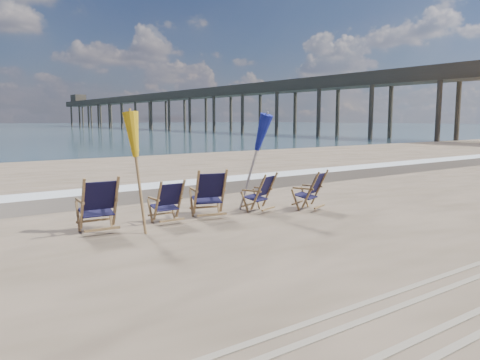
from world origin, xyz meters
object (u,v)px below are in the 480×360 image
Objects in this scene: beach_chair_0 at (116,203)px; fishing_pier at (182,106)px; beach_chair_4 at (320,189)px; beach_chair_3 at (270,191)px; umbrella_yellow at (138,140)px; umbrella_blue at (252,134)px; beach_chair_1 at (181,200)px; beach_chair_2 at (224,193)px.

fishing_pier reaches higher than beach_chair_0.
beach_chair_4 is 80.10m from fishing_pier.
fishing_pier is (36.67, 71.16, 4.19)m from beach_chair_3.
beach_chair_4 is at bearing -3.62° from umbrella_yellow.
beach_chair_3 is at bearing -24.70° from umbrella_blue.
beach_chair_3 is 0.01× the size of fishing_pier.
umbrella_blue is (-0.40, 0.18, 1.36)m from beach_chair_3.
beach_chair_0 is at bearing -21.67° from beach_chair_3.
beach_chair_1 is at bearing -23.09° from beach_chair_3.
umbrella_blue is (3.34, 0.10, 1.26)m from beach_chair_0.
beach_chair_2 is 1.19× the size of beach_chair_3.
umbrella_yellow reaches higher than beach_chair_2.
beach_chair_1 is at bearing 17.23° from umbrella_yellow.
fishing_pier is (38.00, 71.19, 4.10)m from beach_chair_2.
fishing_pier reaches higher than beach_chair_3.
umbrella_blue is 0.02× the size of fishing_pier.
fishing_pier reaches higher than beach_chair_1.
beach_chair_2 reaches higher than beach_chair_4.
beach_chair_0 is 1.15× the size of beach_chair_4.
umbrella_yellow is at bearing -25.97° from beach_chair_4.
beach_chair_0 is 3.74m from beach_chair_3.
umbrella_yellow is (-1.07, -0.33, 1.30)m from beach_chair_1.
beach_chair_0 is at bearing 138.39° from umbrella_yellow.
beach_chair_3 is at bearing -176.56° from beach_chair_0.
beach_chair_3 is (2.33, -0.11, -0.00)m from beach_chair_1.
beach_chair_0 reaches higher than beach_chair_2.
beach_chair_2 is at bearing -33.35° from beach_chair_4.
beach_chair_1 reaches higher than beach_chair_3.
fishing_pier is at bearing -137.63° from beach_chair_3.
beach_chair_0 is 1.19× the size of beach_chair_1.
beach_chair_0 is 0.48× the size of umbrella_yellow.
beach_chair_3 is at bearing -117.26° from fishing_pier.
beach_chair_1 is at bearing -177.85° from umbrella_blue.
beach_chair_2 is 80.80m from fishing_pier.
beach_chair_4 is 2.15m from umbrella_blue.
fishing_pier is (35.53, 71.67, 4.17)m from beach_chair_4.
umbrella_yellow is (-4.53, 0.29, 1.28)m from beach_chair_4.
umbrella_blue is (-1.54, 0.69, 1.34)m from beach_chair_4.
umbrella_blue is at bearing 7.66° from umbrella_yellow.
fishing_pier reaches higher than beach_chair_4.
umbrella_yellow is at bearing 17.64° from beach_chair_1.
beach_chair_4 is (1.14, -0.51, 0.02)m from beach_chair_3.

